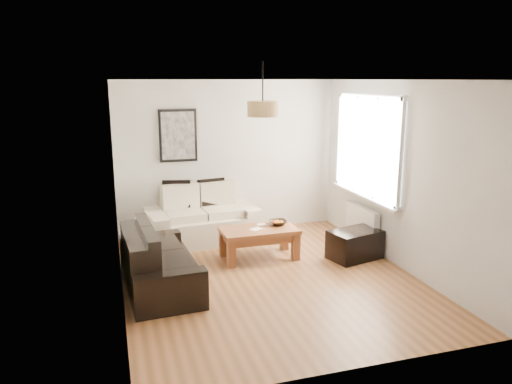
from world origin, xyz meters
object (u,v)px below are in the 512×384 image
object	(u,v)px
sofa_leather	(159,259)
ottoman	(355,244)
loveseat_cream	(202,215)
coffee_table	(259,243)

from	to	relation	value
sofa_leather	ottoman	xyz separation A→B (m)	(2.88, 0.20, -0.16)
loveseat_cream	ottoman	world-z (taller)	loveseat_cream
ottoman	coffee_table	bearing A→B (deg)	162.56
loveseat_cream	sofa_leather	size ratio (longest dim) A/B	1.01
sofa_leather	coffee_table	size ratio (longest dim) A/B	1.54
loveseat_cream	ottoman	distance (m)	2.50
coffee_table	ottoman	world-z (taller)	coffee_table
coffee_table	ottoman	distance (m)	1.42
sofa_leather	coffee_table	xyz separation A→B (m)	(1.52, 0.63, -0.14)
sofa_leather	ottoman	distance (m)	2.89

